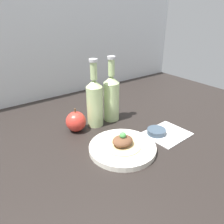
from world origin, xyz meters
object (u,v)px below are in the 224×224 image
object	(u,v)px
cider_bottle_left	(95,101)
apple	(76,121)
cider_bottle_right	(111,96)
plate	(122,147)
plated_food	(123,142)
dipping_bowl	(156,132)

from	to	relation	value
cider_bottle_left	apple	world-z (taller)	cider_bottle_left
cider_bottle_right	plate	bearing A→B (deg)	-117.19
plate	plated_food	distance (cm)	2.41
cider_bottle_right	dipping_bowl	xyz separation A→B (cm)	(6.59, -22.44, -10.24)
plate	apple	size ratio (longest dim) A/B	2.41
cider_bottle_left	apple	bearing A→B (deg)	177.74
plated_food	dipping_bowl	bearing A→B (deg)	0.80
plate	dipping_bowl	xyz separation A→B (cm)	(18.25, 0.25, -0.02)
plate	cider_bottle_left	size ratio (longest dim) A/B	0.84
plated_food	apple	world-z (taller)	apple
cider_bottle_left	cider_bottle_right	world-z (taller)	same
plate	plated_food	world-z (taller)	plated_food
dipping_bowl	apple	bearing A→B (deg)	137.54
cider_bottle_right	apple	size ratio (longest dim) A/B	2.88
cider_bottle_left	cider_bottle_right	bearing A→B (deg)	0.00
plated_food	dipping_bowl	size ratio (longest dim) A/B	1.78
plated_food	apple	bearing A→B (deg)	106.16
plate	cider_bottle_right	size ratio (longest dim) A/B	0.84
plate	cider_bottle_left	bearing A→B (deg)	83.19
plate	apple	bearing A→B (deg)	106.16
cider_bottle_left	apple	distance (cm)	11.84
cider_bottle_left	apple	xyz separation A→B (cm)	(-9.39, 0.37, -7.20)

